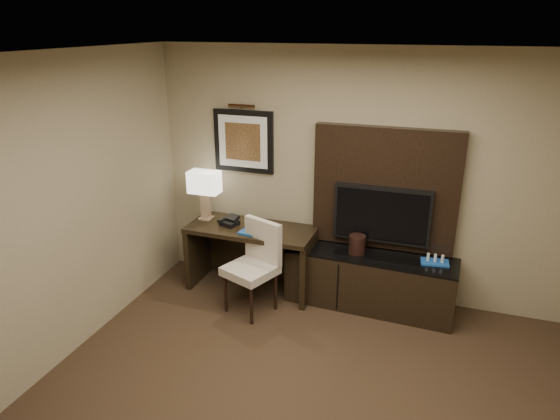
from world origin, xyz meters
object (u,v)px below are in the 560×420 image
at_px(credenza, 370,280).
at_px(ice_bucket, 357,244).
at_px(desk, 252,258).
at_px(table_lamp, 205,194).
at_px(tv, 382,215).
at_px(desk_phone, 229,221).
at_px(desk_chair, 250,269).
at_px(minibar_tray, 435,259).

relative_size(credenza, ice_bucket, 9.01).
xyz_separation_m(desk, table_lamp, (-0.59, 0.08, 0.69)).
distance_m(tv, desk_phone, 1.68).
xyz_separation_m(credenza, table_lamp, (-1.93, 0.03, 0.76)).
bearing_deg(desk, ice_bucket, 3.21).
height_order(desk, desk_chair, desk_chair).
height_order(desk, minibar_tray, desk).
relative_size(desk_phone, minibar_tray, 0.66).
height_order(desk_phone, ice_bucket, desk_phone).
xyz_separation_m(desk, tv, (1.40, 0.19, 0.64)).
bearing_deg(credenza, tv, 69.50).
relative_size(table_lamp, desk_phone, 3.37).
relative_size(tv, desk_phone, 5.53).
distance_m(credenza, desk_phone, 1.67).
distance_m(desk_phone, ice_bucket, 1.44).
xyz_separation_m(ice_bucket, minibar_tray, (0.80, 0.01, -0.05)).
height_order(desk_chair, minibar_tray, desk_chair).
bearing_deg(desk_chair, desk_phone, 155.51).
distance_m(credenza, desk_chair, 1.29).
relative_size(desk, ice_bucket, 7.23).
bearing_deg(desk, tv, 8.54).
bearing_deg(credenza, ice_bucket, -177.45).
relative_size(desk_chair, ice_bucket, 4.96).
distance_m(desk_chair, desk_phone, 0.69).
height_order(desk, tv, tv).
relative_size(credenza, desk_chair, 1.82).
xyz_separation_m(desk, credenza, (1.34, 0.05, -0.08)).
xyz_separation_m(tv, ice_bucket, (-0.22, -0.14, -0.31)).
distance_m(desk, table_lamp, 0.91).
bearing_deg(ice_bucket, table_lamp, 179.09).
bearing_deg(desk, desk_chair, -68.99).
bearing_deg(desk_chair, credenza, 44.75).
relative_size(desk, tv, 1.42).
xyz_separation_m(desk, minibar_tray, (1.98, 0.06, 0.28)).
distance_m(tv, table_lamp, 1.99).
bearing_deg(desk_phone, desk_chair, -28.52).
distance_m(credenza, ice_bucket, 0.43).
height_order(table_lamp, minibar_tray, table_lamp).
relative_size(credenza, desk_phone, 9.80).
bearing_deg(desk, desk_phone, -176.62).
height_order(desk_phone, minibar_tray, desk_phone).
relative_size(table_lamp, minibar_tray, 2.22).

